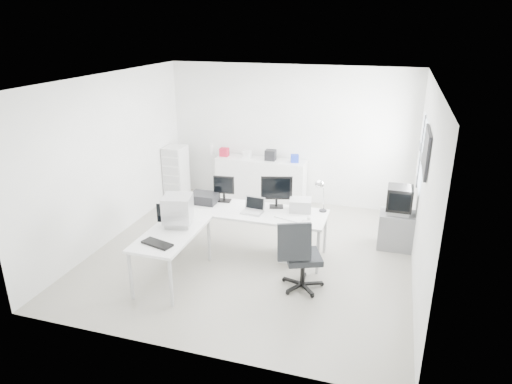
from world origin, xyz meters
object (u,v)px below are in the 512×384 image
(laser_printer, at_px, (300,205))
(side_desk, at_px, (173,256))
(crt_monitor, at_px, (178,212))
(tv_cabinet, at_px, (396,230))
(laptop, at_px, (252,207))
(filing_cabinet, at_px, (176,173))
(lcd_monitor_small, at_px, (224,189))
(office_chair, at_px, (303,254))
(sideboard, at_px, (261,181))
(lcd_monitor_large, at_px, (277,192))
(main_desk, at_px, (251,232))
(crt_tv, at_px, (399,201))
(inkjet_printer, at_px, (204,198))
(drawer_pedestal, at_px, (294,240))

(laser_printer, bearing_deg, side_desk, -150.18)
(crt_monitor, distance_m, tv_cabinet, 3.61)
(laptop, relative_size, filing_cabinet, 0.28)
(lcd_monitor_small, xyz_separation_m, office_chair, (1.56, -1.04, -0.43))
(sideboard, bearing_deg, laser_printer, -58.24)
(lcd_monitor_large, height_order, office_chair, lcd_monitor_large)
(filing_cabinet, bearing_deg, office_chair, -39.25)
(main_desk, xyz_separation_m, lcd_monitor_large, (0.35, 0.25, 0.64))
(laptop, xyz_separation_m, office_chair, (0.96, -0.69, -0.31))
(laser_printer, relative_size, filing_cabinet, 0.30)
(laser_printer, relative_size, office_chair, 0.32)
(crt_tv, bearing_deg, office_chair, -126.26)
(main_desk, relative_size, lcd_monitor_large, 4.60)
(inkjet_printer, xyz_separation_m, lcd_monitor_large, (1.20, 0.15, 0.18))
(drawer_pedestal, height_order, crt_tv, crt_tv)
(main_desk, bearing_deg, crt_tv, 21.72)
(side_desk, bearing_deg, office_chair, 9.52)
(crt_monitor, xyz_separation_m, crt_tv, (3.10, 1.75, -0.12))
(lcd_monitor_large, height_order, crt_monitor, lcd_monitor_large)
(sideboard, bearing_deg, side_desk, -96.20)
(inkjet_printer, xyz_separation_m, laser_printer, (1.60, 0.12, 0.02))
(laser_printer, distance_m, filing_cabinet, 3.44)
(drawer_pedestal, bearing_deg, side_desk, -143.43)
(inkjet_printer, xyz_separation_m, office_chair, (1.86, -0.89, -0.29))
(inkjet_printer, relative_size, filing_cabinet, 0.39)
(tv_cabinet, bearing_deg, lcd_monitor_large, -161.22)
(office_chair, height_order, crt_tv, office_chair)
(tv_cabinet, bearing_deg, crt_tv, 0.00)
(inkjet_printer, bearing_deg, lcd_monitor_small, 26.47)
(laser_printer, bearing_deg, lcd_monitor_large, 166.00)
(crt_monitor, bearing_deg, crt_tv, 15.56)
(crt_monitor, relative_size, crt_tv, 0.83)
(drawer_pedestal, bearing_deg, tv_cabinet, 28.64)
(office_chair, xyz_separation_m, tv_cabinet, (1.23, 1.68, -0.23))
(laser_printer, height_order, crt_monitor, crt_monitor)
(main_desk, height_order, inkjet_printer, inkjet_printer)
(laptop, height_order, laser_printer, laptop)
(drawer_pedestal, distance_m, lcd_monitor_small, 1.43)
(side_desk, xyz_separation_m, laptop, (0.90, 1.00, 0.48))
(laptop, height_order, crt_tv, crt_tv)
(drawer_pedestal, bearing_deg, crt_tv, 28.64)
(inkjet_printer, bearing_deg, sideboard, 80.25)
(laser_printer, height_order, crt_tv, crt_tv)
(lcd_monitor_large, distance_m, sideboard, 2.21)
(office_chair, xyz_separation_m, filing_cabinet, (-3.27, 2.67, 0.03))
(lcd_monitor_small, bearing_deg, drawer_pedestal, -14.74)
(laser_printer, bearing_deg, inkjet_printer, 174.58)
(lcd_monitor_small, xyz_separation_m, filing_cabinet, (-1.70, 1.63, -0.40))
(inkjet_printer, bearing_deg, filing_cabinet, 128.14)
(laptop, distance_m, tv_cabinet, 2.47)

